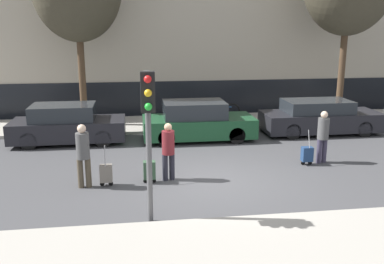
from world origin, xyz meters
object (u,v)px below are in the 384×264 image
pedestrian_right (323,134)px  trolley_right (307,154)px  parked_car_0 (67,125)px  parked_car_2 (320,118)px  pedestrian_left (83,152)px  parked_bicycle (220,111)px  trolley_center (149,170)px  trolley_left (106,173)px  traffic_light (148,117)px  parked_car_1 (197,122)px  pedestrian_center (168,148)px

pedestrian_right → trolley_right: (-0.53, -0.15, -0.58)m
parked_car_0 → parked_car_2: 9.59m
pedestrian_left → trolley_right: 6.59m
parked_car_0 → parked_bicycle: size_ratio=2.27×
parked_car_2 → trolley_center: bearing=-146.1°
trolley_left → traffic_light: bearing=-66.5°
pedestrian_right → parked_bicycle: bearing=92.2°
parked_car_1 → parked_bicycle: 3.07m
traffic_light → trolley_left: bearing=113.5°
parked_car_1 → trolley_center: (-1.96, -4.35, -0.31)m
trolley_left → traffic_light: 3.30m
traffic_light → pedestrian_center: bearing=77.0°
pedestrian_left → parked_bicycle: 8.79m
parked_car_2 → trolley_left: bearing=-149.6°
parked_car_1 → pedestrian_right: pedestrian_right is taller
parked_car_0 → traffic_light: (2.65, -7.04, 1.68)m
pedestrian_left → pedestrian_center: pedestrian_left is taller
trolley_center → traffic_light: bearing=-92.0°
parked_car_2 → pedestrian_left: (-8.54, -4.71, 0.33)m
pedestrian_right → parked_bicycle: pedestrian_right is taller
parked_car_2 → trolley_right: (-2.06, -3.73, -0.29)m
trolley_center → pedestrian_center: bearing=16.6°
pedestrian_left → trolley_right: (6.48, 0.97, -0.62)m
traffic_light → trolley_right: bearing=34.6°
parked_car_0 → trolley_right: 8.38m
trolley_right → parked_car_1: bearing=129.2°
parked_car_2 → traffic_light: (-6.94, -7.10, 1.70)m
parked_car_0 → trolley_left: parked_car_0 is taller
trolley_left → parked_bicycle: (4.54, 7.13, 0.15)m
parked_car_2 → pedestrian_right: pedestrian_right is taller
parked_car_2 → trolley_right: 4.27m
trolley_left → trolley_center: 1.14m
pedestrian_center → parked_car_2: bearing=18.6°
trolley_left → traffic_light: size_ratio=0.34×
trolley_center → parked_car_0: bearing=121.0°
pedestrian_left → trolley_left: bearing=179.9°
traffic_light → parked_bicycle: bearing=70.0°
traffic_light → parked_bicycle: 10.33m
pedestrian_left → pedestrian_right: size_ratio=1.04×
trolley_left → trolley_center: trolley_center is taller
parked_car_1 → parked_car_2: bearing=3.1°
pedestrian_left → trolley_center: 1.79m
pedestrian_left → pedestrian_center: 2.23m
trolley_right → parked_car_0: bearing=154.0°
traffic_light → pedestrian_right: bearing=33.0°
parked_car_0 → trolley_left: (1.60, -4.62, -0.31)m
parked_car_0 → pedestrian_left: pedestrian_left is taller
parked_bicycle → trolley_center: bearing=-115.7°
parked_car_1 → parked_bicycle: parked_car_1 is taller
pedestrian_left → pedestrian_center: size_ratio=1.06×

